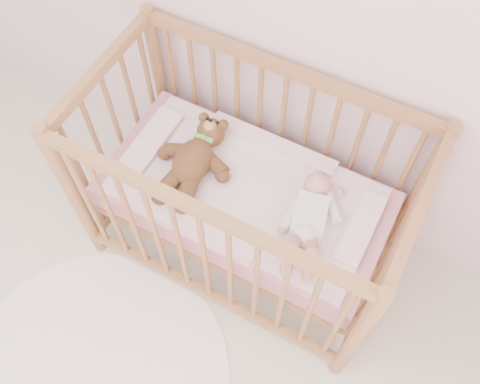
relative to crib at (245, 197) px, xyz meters
The scene contains 6 objects.
crib is the anchor object (origin of this frame).
mattress 0.01m from the crib, behind, with size 1.22×0.62×0.13m, color pink.
blanket 0.06m from the crib, behind, with size 1.10×0.58×0.06m, color #F9ACC7, non-canonical shape.
baby 0.33m from the crib, ahead, with size 0.24×0.50×0.12m, color white, non-canonical shape.
teddy_bear 0.28m from the crib, behind, with size 0.35×0.50×0.14m, color brown, non-canonical shape.
rug 1.08m from the crib, 107.91° to the right, with size 1.24×1.24×0.01m, color silver.
Camera 1 is at (0.92, 0.57, 2.51)m, focal length 40.00 mm.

